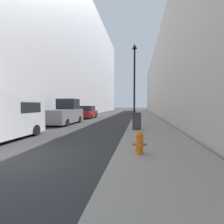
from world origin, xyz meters
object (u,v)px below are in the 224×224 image
(trash_bin, at_px, (137,121))
(lamppost, at_px, (134,78))
(white_van, at_px, (1,116))
(pickup_truck, at_px, (65,114))
(fire_hydrant, at_px, (140,142))
(parked_sedan_near, at_px, (87,113))

(trash_bin, xyz_separation_m, lamppost, (-0.27, 3.35, 3.37))
(white_van, relative_size, pickup_truck, 0.99)
(trash_bin, bearing_deg, white_van, -149.42)
(trash_bin, bearing_deg, pickup_truck, 151.09)
(fire_hydrant, height_order, trash_bin, trash_bin)
(fire_hydrant, height_order, lamppost, lamppost)
(parked_sedan_near, bearing_deg, trash_bin, -58.13)
(lamppost, relative_size, parked_sedan_near, 1.60)
(lamppost, distance_m, pickup_truck, 7.16)
(lamppost, xyz_separation_m, pickup_truck, (-6.43, 0.35, -3.13))
(trash_bin, relative_size, lamppost, 0.17)
(trash_bin, bearing_deg, lamppost, 94.62)
(parked_sedan_near, bearing_deg, lamppost, -49.13)
(fire_hydrant, distance_m, lamppost, 9.86)
(lamppost, bearing_deg, parked_sedan_near, 130.87)
(lamppost, xyz_separation_m, white_van, (-6.43, -7.32, -2.88))
(trash_bin, height_order, white_van, white_van)
(lamppost, bearing_deg, fire_hydrant, -87.21)
(fire_hydrant, height_order, white_van, white_van)
(fire_hydrant, xyz_separation_m, lamppost, (-0.45, 9.19, 3.55))
(fire_hydrant, bearing_deg, trash_bin, 91.73)
(fire_hydrant, bearing_deg, parked_sedan_near, 112.50)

